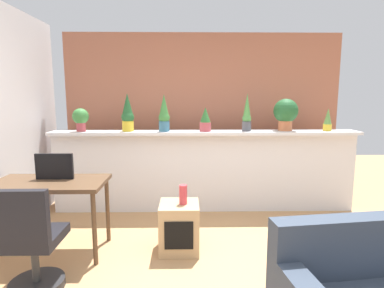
{
  "coord_description": "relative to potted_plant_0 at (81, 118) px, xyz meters",
  "views": [
    {
      "loc": [
        -0.25,
        -2.24,
        1.6
      ],
      "look_at": [
        -0.19,
        1.01,
        1.09
      ],
      "focal_mm": 29.57,
      "sensor_mm": 36.0,
      "label": 1
    }
  ],
  "objects": [
    {
      "name": "divider_wall",
      "position": [
        1.65,
        0.05,
        -0.76
      ],
      "size": [
        4.1,
        0.16,
        1.08
      ],
      "primitive_type": "cube",
      "color": "silver",
      "rests_on": "ground"
    },
    {
      "name": "plant_shelf",
      "position": [
        1.65,
        0.01,
        -0.2
      ],
      "size": [
        4.1,
        0.36,
        0.04
      ],
      "primitive_type": "cube",
      "color": "silver",
      "rests_on": "divider_wall"
    },
    {
      "name": "brick_wall_behind",
      "position": [
        1.65,
        0.65,
        -0.05
      ],
      "size": [
        4.1,
        0.1,
        2.5
      ],
      "primitive_type": "cube",
      "color": "#AD664C",
      "rests_on": "ground"
    },
    {
      "name": "potted_plant_0",
      "position": [
        0.0,
        0.0,
        0.0
      ],
      "size": [
        0.21,
        0.21,
        0.3
      ],
      "color": "#B7474C",
      "rests_on": "plant_shelf"
    },
    {
      "name": "potted_plant_1",
      "position": [
        0.62,
        0.01,
        0.05
      ],
      "size": [
        0.17,
        0.17,
        0.5
      ],
      "color": "gold",
      "rests_on": "plant_shelf"
    },
    {
      "name": "potted_plant_2",
      "position": [
        1.1,
        -0.02,
        0.05
      ],
      "size": [
        0.15,
        0.15,
        0.49
      ],
      "color": "#386B84",
      "rests_on": "plant_shelf"
    },
    {
      "name": "potted_plant_3",
      "position": [
        1.65,
        -0.03,
        -0.03
      ],
      "size": [
        0.15,
        0.15,
        0.32
      ],
      "color": "#B7474C",
      "rests_on": "plant_shelf"
    },
    {
      "name": "potted_plant_4",
      "position": [
        2.2,
        -0.0,
        0.04
      ],
      "size": [
        0.12,
        0.12,
        0.5
      ],
      "color": "#4C4C51",
      "rests_on": "plant_shelf"
    },
    {
      "name": "potted_plant_5",
      "position": [
        2.73,
        0.05,
        0.06
      ],
      "size": [
        0.33,
        0.33,
        0.43
      ],
      "color": "#C66B42",
      "rests_on": "plant_shelf"
    },
    {
      "name": "potted_plant_6",
      "position": [
        3.29,
        -0.0,
        -0.03
      ],
      "size": [
        0.11,
        0.11,
        0.3
      ],
      "color": "gold",
      "rests_on": "plant_shelf"
    },
    {
      "name": "desk",
      "position": [
        0.03,
        -1.13,
        -0.63
      ],
      "size": [
        1.1,
        0.6,
        0.75
      ],
      "color": "brown",
      "rests_on": "ground"
    },
    {
      "name": "tv_monitor",
      "position": [
        0.06,
        -1.05,
        -0.41
      ],
      "size": [
        0.37,
        0.04,
        0.26
      ],
      "primitive_type": "cube",
      "color": "black",
      "rests_on": "desk"
    },
    {
      "name": "office_chair",
      "position": [
        0.15,
        -1.81,
        -0.91
      ],
      "size": [
        0.44,
        0.45,
        0.91
      ],
      "color": "#262628",
      "rests_on": "ground"
    },
    {
      "name": "side_cube_shelf",
      "position": [
        1.32,
        -1.11,
        -1.05
      ],
      "size": [
        0.4,
        0.41,
        0.5
      ],
      "color": "tan",
      "rests_on": "ground"
    },
    {
      "name": "vase_on_shelf",
      "position": [
        1.36,
        -1.11,
        -0.7
      ],
      "size": [
        0.08,
        0.08,
        0.2
      ],
      "primitive_type": "cylinder",
      "color": "#CC3D47",
      "rests_on": "side_cube_shelf"
    }
  ]
}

